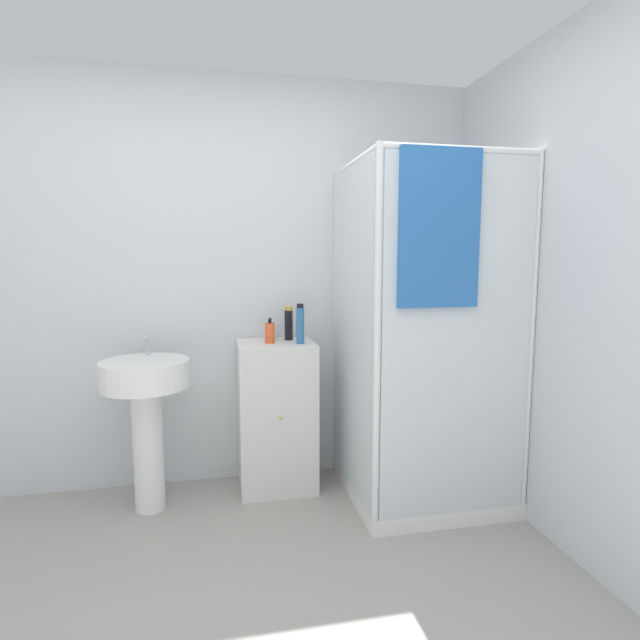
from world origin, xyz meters
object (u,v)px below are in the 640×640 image
(sink, at_px, (146,401))
(shampoo_bottle_tall_black, at_px, (289,324))
(lotion_bottle_white, at_px, (273,331))
(soap_dispenser, at_px, (270,333))
(shampoo_bottle_blue, at_px, (300,324))

(sink, xyz_separation_m, shampoo_bottle_tall_black, (0.82, 0.20, 0.38))
(lotion_bottle_white, bearing_deg, sink, -164.20)
(sink, xyz_separation_m, lotion_bottle_white, (0.73, 0.21, 0.34))
(sink, height_order, soap_dispenser, soap_dispenser)
(sink, bearing_deg, lotion_bottle_white, 15.80)
(sink, relative_size, soap_dispenser, 6.50)
(sink, bearing_deg, soap_dispenser, 8.34)
(shampoo_bottle_blue, bearing_deg, lotion_bottle_white, 131.68)
(sink, distance_m, soap_dispenser, 0.79)
(sink, height_order, lotion_bottle_white, lotion_bottle_white)
(sink, distance_m, shampoo_bottle_blue, 0.96)
(shampoo_bottle_tall_black, bearing_deg, soap_dispenser, -143.22)
(soap_dispenser, xyz_separation_m, shampoo_bottle_tall_black, (0.13, 0.09, 0.04))
(lotion_bottle_white, bearing_deg, soap_dispenser, -107.12)
(sink, relative_size, lotion_bottle_white, 7.39)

